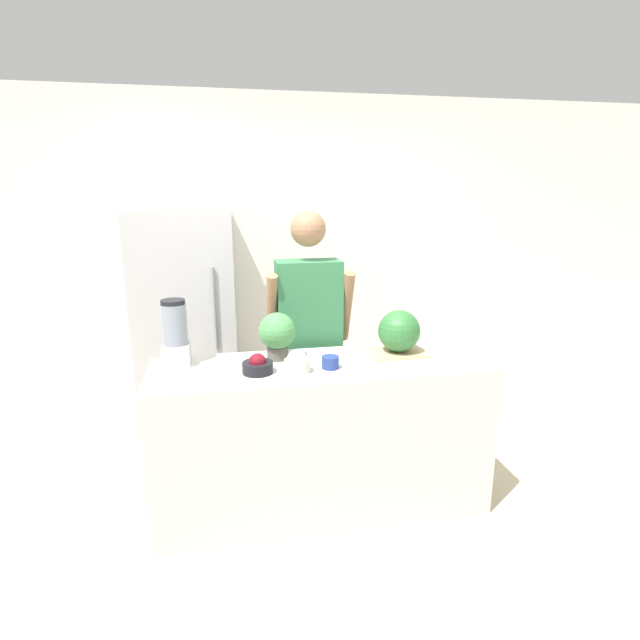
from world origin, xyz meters
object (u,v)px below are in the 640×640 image
at_px(person, 309,340).
at_px(bowl_cherries, 258,366).
at_px(watermelon, 399,331).
at_px(refrigerator, 187,322).
at_px(bowl_small_blue, 330,362).
at_px(bowl_cream, 297,363).
at_px(potted_plant, 277,333).
at_px(blender, 175,334).

relative_size(person, bowl_cherries, 10.37).
xyz_separation_m(watermelon, bowl_cherries, (-0.85, -0.17, -0.10)).
relative_size(refrigerator, person, 1.00).
distance_m(bowl_cherries, bowl_small_blue, 0.40).
distance_m(watermelon, bowl_cream, 0.68).
bearing_deg(potted_plant, watermelon, -3.32).
bearing_deg(bowl_cream, watermelon, 16.96).
xyz_separation_m(bowl_cherries, bowl_cream, (0.21, -0.03, 0.01)).
bearing_deg(person, bowl_cream, -105.76).
distance_m(person, bowl_small_blue, 0.57).
bearing_deg(refrigerator, person, -42.32).
bearing_deg(watermelon, bowl_cream, -163.04).
bearing_deg(refrigerator, bowl_small_blue, -57.29).
distance_m(bowl_cherries, bowl_cream, 0.21).
relative_size(refrigerator, bowl_cherries, 10.32).
height_order(bowl_cherries, bowl_small_blue, bowl_cherries).
xyz_separation_m(person, bowl_cherries, (-0.38, -0.56, 0.04)).
height_order(refrigerator, watermelon, refrigerator).
bearing_deg(person, bowl_small_blue, -87.80).
distance_m(refrigerator, person, 1.12).
relative_size(bowl_cream, bowl_small_blue, 1.48).
bearing_deg(bowl_small_blue, blender, 164.55).
relative_size(person, bowl_small_blue, 18.12).
bearing_deg(bowl_small_blue, refrigerator, 122.71).
bearing_deg(person, potted_plant, -124.85).
bearing_deg(bowl_small_blue, bowl_cream, -173.52).
bearing_deg(bowl_cherries, blender, 152.82).
distance_m(bowl_cream, bowl_small_blue, 0.19).
bearing_deg(bowl_cream, blender, 158.70).
xyz_separation_m(refrigerator, person, (0.83, -0.75, 0.03)).
bearing_deg(blender, bowl_cherries, -27.18).
xyz_separation_m(person, blender, (-0.81, -0.34, 0.18)).
bearing_deg(refrigerator, potted_plant, -62.19).
relative_size(refrigerator, bowl_cream, 12.16).
relative_size(person, bowl_cream, 12.22).
xyz_separation_m(watermelon, blender, (-1.29, 0.06, 0.04)).
distance_m(bowl_cherries, potted_plant, 0.27).
distance_m(bowl_cream, potted_plant, 0.27).
bearing_deg(bowl_cream, potted_plant, 108.07).
bearing_deg(watermelon, blender, 177.56).
height_order(watermelon, blender, blender).
xyz_separation_m(watermelon, potted_plant, (-0.72, 0.04, 0.01)).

